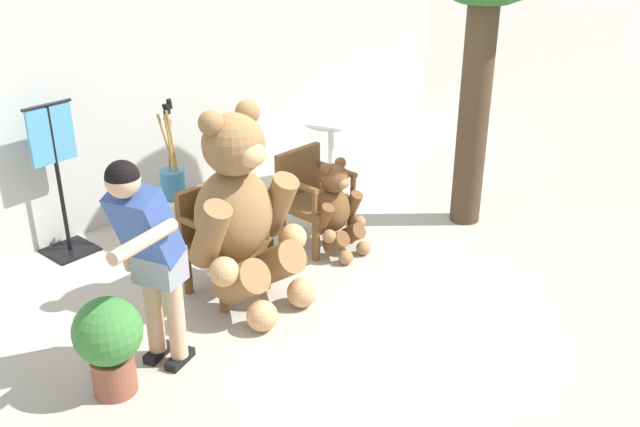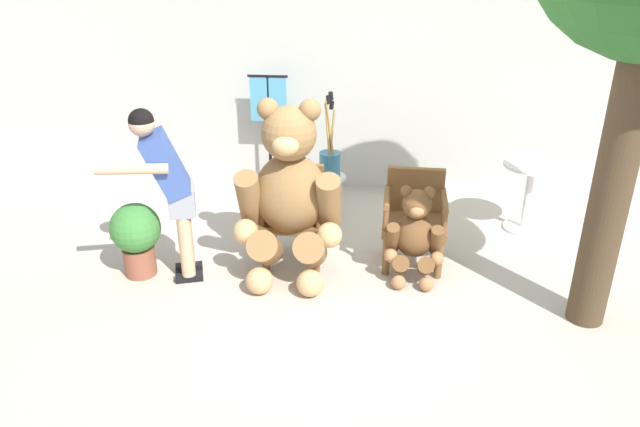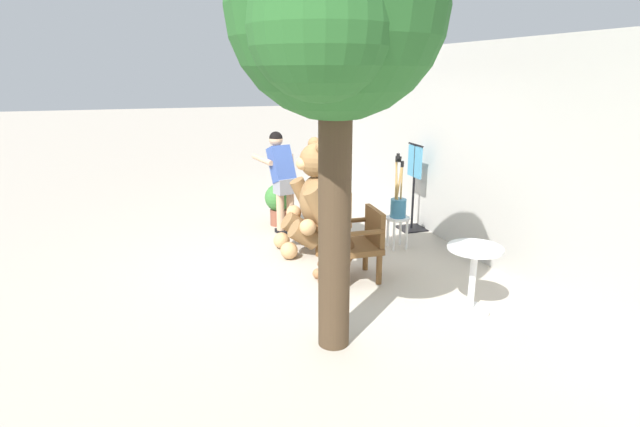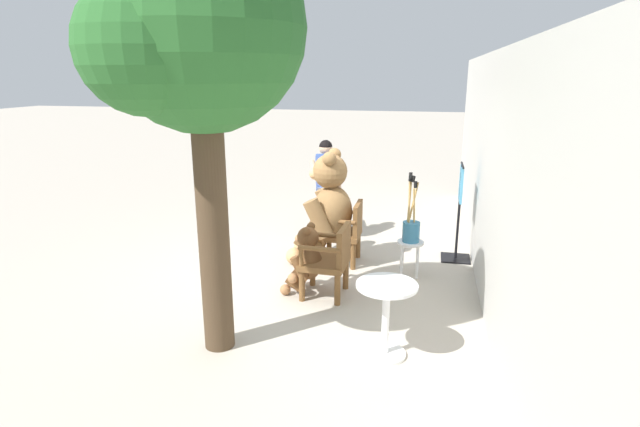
# 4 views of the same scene
# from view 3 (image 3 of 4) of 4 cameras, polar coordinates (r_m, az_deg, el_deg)

# --- Properties ---
(ground_plane) EXTENTS (60.00, 60.00, 0.00)m
(ground_plane) POSITION_cam_3_polar(r_m,az_deg,el_deg) (6.48, -2.04, -6.11)
(ground_plane) COLOR #B2A899
(back_wall) EXTENTS (10.00, 0.16, 2.80)m
(back_wall) POSITION_cam_3_polar(r_m,az_deg,el_deg) (7.11, 16.95, 6.92)
(back_wall) COLOR beige
(back_wall) RESTS_ON ground
(wooden_chair_left) EXTENTS (0.56, 0.52, 0.86)m
(wooden_chair_left) POSITION_cam_3_polar(r_m,az_deg,el_deg) (6.99, 1.33, -0.44)
(wooden_chair_left) COLOR brown
(wooden_chair_left) RESTS_ON ground
(wooden_chair_right) EXTENTS (0.58, 0.54, 0.86)m
(wooden_chair_right) POSITION_cam_3_polar(r_m,az_deg,el_deg) (6.01, 4.72, -3.26)
(wooden_chair_right) COLOR brown
(wooden_chair_right) RESTS_ON ground
(teddy_bear_large) EXTENTS (0.94, 0.88, 1.57)m
(teddy_bear_large) POSITION_cam_3_polar(r_m,az_deg,el_deg) (6.83, -0.77, 1.85)
(teddy_bear_large) COLOR olive
(teddy_bear_large) RESTS_ON ground
(teddy_bear_small) EXTENTS (0.51, 0.49, 0.86)m
(teddy_bear_small) POSITION_cam_3_polar(r_m,az_deg,el_deg) (5.93, 2.11, -3.91)
(teddy_bear_small) COLOR brown
(teddy_bear_small) RESTS_ON ground
(person_visitor) EXTENTS (0.72, 0.62, 1.55)m
(person_visitor) POSITION_cam_3_polar(r_m,az_deg,el_deg) (7.67, -4.41, 4.53)
(person_visitor) COLOR black
(person_visitor) RESTS_ON ground
(white_stool) EXTENTS (0.34, 0.34, 0.46)m
(white_stool) POSITION_cam_3_polar(r_m,az_deg,el_deg) (7.12, 8.85, -1.21)
(white_stool) COLOR white
(white_stool) RESTS_ON ground
(brush_bucket) EXTENTS (0.22, 0.22, 0.91)m
(brush_bucket) POSITION_cam_3_polar(r_m,az_deg,el_deg) (7.04, 8.94, 1.09)
(brush_bucket) COLOR teal
(brush_bucket) RESTS_ON white_stool
(round_side_table) EXTENTS (0.56, 0.56, 0.72)m
(round_side_table) POSITION_cam_3_polar(r_m,az_deg,el_deg) (5.40, 17.09, -6.39)
(round_side_table) COLOR white
(round_side_table) RESTS_ON ground
(patio_tree) EXTENTS (1.82, 1.74, 3.78)m
(patio_tree) POSITION_cam_3_polar(r_m,az_deg,el_deg) (4.06, 1.60, 21.47)
(patio_tree) COLOR #473523
(patio_tree) RESTS_ON ground
(potted_plant) EXTENTS (0.44, 0.44, 0.68)m
(potted_plant) POSITION_cam_3_polar(r_m,az_deg,el_deg) (8.13, -4.77, 1.39)
(potted_plant) COLOR brown
(potted_plant) RESTS_ON ground
(clothing_display_stand) EXTENTS (0.44, 0.40, 1.36)m
(clothing_display_stand) POSITION_cam_3_polar(r_m,az_deg,el_deg) (7.93, 10.66, 3.21)
(clothing_display_stand) COLOR black
(clothing_display_stand) RESTS_ON ground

